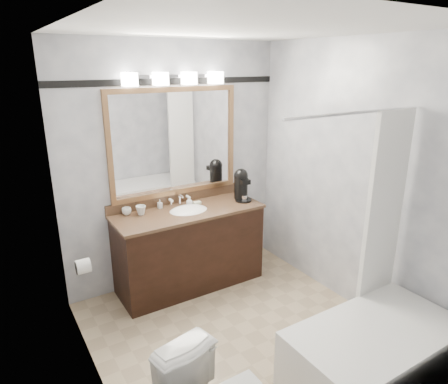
# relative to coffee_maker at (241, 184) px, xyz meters

# --- Properties ---
(room) EXTENTS (2.42, 2.62, 2.52)m
(room) POSITION_rel_coffee_maker_xyz_m (-0.64, -1.01, 0.22)
(room) COLOR tan
(room) RESTS_ON ground
(vanity) EXTENTS (1.53, 0.58, 0.97)m
(vanity) POSITION_rel_coffee_maker_xyz_m (-0.64, 0.01, -0.59)
(vanity) COLOR black
(vanity) RESTS_ON ground
(mirror) EXTENTS (1.40, 0.04, 1.10)m
(mirror) POSITION_rel_coffee_maker_xyz_m (-0.64, 0.28, 0.47)
(mirror) COLOR #9E7047
(mirror) RESTS_ON room
(vanity_light_bar) EXTENTS (1.02, 0.14, 0.12)m
(vanity_light_bar) POSITION_rel_coffee_maker_xyz_m (-0.64, 0.22, 1.11)
(vanity_light_bar) COLOR silver
(vanity_light_bar) RESTS_ON room
(accent_stripe) EXTENTS (2.40, 0.01, 0.06)m
(accent_stripe) POSITION_rel_coffee_maker_xyz_m (-0.64, 0.29, 1.07)
(accent_stripe) COLOR black
(accent_stripe) RESTS_ON room
(bathtub) EXTENTS (1.30, 0.75, 1.96)m
(bathtub) POSITION_rel_coffee_maker_xyz_m (-0.09, -1.91, -0.75)
(bathtub) COLOR white
(bathtub) RESTS_ON ground
(tp_roll) EXTENTS (0.11, 0.12, 0.12)m
(tp_roll) POSITION_rel_coffee_maker_xyz_m (-1.78, -0.34, -0.33)
(tp_roll) COLOR white
(tp_roll) RESTS_ON room
(coffee_maker) EXTENTS (0.18, 0.23, 0.34)m
(coffee_maker) POSITION_rel_coffee_maker_xyz_m (0.00, 0.00, 0.00)
(coffee_maker) COLOR black
(coffee_maker) RESTS_ON vanity
(cup_left) EXTENTS (0.09, 0.09, 0.07)m
(cup_left) POSITION_rel_coffee_maker_xyz_m (-1.21, 0.21, -0.14)
(cup_left) COLOR white
(cup_left) RESTS_ON vanity
(cup_right) EXTENTS (0.12, 0.12, 0.09)m
(cup_right) POSITION_rel_coffee_maker_xyz_m (-1.09, 0.14, -0.13)
(cup_right) COLOR white
(cup_right) RESTS_ON vanity
(soap_bottle_a) EXTENTS (0.05, 0.05, 0.09)m
(soap_bottle_a) POSITION_rel_coffee_maker_xyz_m (-0.86, 0.21, -0.13)
(soap_bottle_a) COLOR white
(soap_bottle_a) RESTS_ON vanity
(soap_bottle_b) EXTENTS (0.08, 0.08, 0.09)m
(soap_bottle_b) POSITION_rel_coffee_maker_xyz_m (-0.56, 0.14, -0.13)
(soap_bottle_b) COLOR white
(soap_bottle_b) RESTS_ON vanity
(soap_bar) EXTENTS (0.08, 0.05, 0.02)m
(soap_bar) POSITION_rel_coffee_maker_xyz_m (-0.48, 0.13, -0.17)
(soap_bar) COLOR beige
(soap_bar) RESTS_ON vanity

